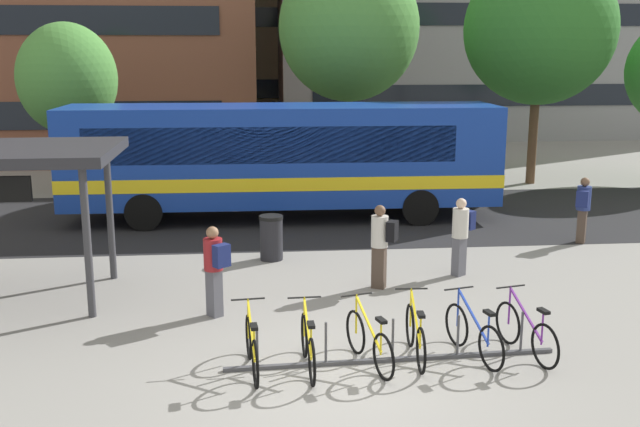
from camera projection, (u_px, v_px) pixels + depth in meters
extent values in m
plane|color=gray|center=(335.00, 377.00, 10.75)|extent=(200.00, 200.00, 0.00)
cube|color=#232326|center=(294.00, 218.00, 20.96)|extent=(80.00, 7.20, 0.01)
cube|color=#14389E|center=(282.00, 154.00, 20.52)|extent=(12.03, 2.69, 2.70)
cube|color=yellow|center=(282.00, 177.00, 20.67)|extent=(12.05, 2.71, 0.36)
cube|color=black|center=(474.00, 112.00, 20.71)|extent=(1.03, 2.31, 0.40)
cube|color=black|center=(491.00, 142.00, 20.94)|extent=(0.11, 2.19, 1.40)
cube|color=black|center=(271.00, 135.00, 21.62)|extent=(9.84, 0.18, 0.97)
cube|color=black|center=(272.00, 145.00, 19.20)|extent=(9.84, 0.18, 0.97)
cylinder|color=black|center=(404.00, 191.00, 22.23)|extent=(1.00, 0.31, 1.00)
cylinder|color=black|center=(420.00, 207.00, 19.99)|extent=(1.00, 0.31, 1.00)
cylinder|color=black|center=(156.00, 195.00, 21.65)|extent=(1.00, 0.31, 1.00)
cylinder|color=black|center=(144.00, 212.00, 19.40)|extent=(1.00, 0.31, 1.00)
cube|color=#47474C|center=(392.00, 360.00, 11.28)|extent=(5.19, 0.33, 0.06)
cylinder|color=#47474C|center=(257.00, 348.00, 10.93)|extent=(0.04, 0.04, 0.70)
cylinder|color=#47474C|center=(326.00, 344.00, 11.07)|extent=(0.04, 0.04, 0.70)
cylinder|color=#47474C|center=(393.00, 340.00, 11.21)|extent=(0.04, 0.04, 0.70)
cylinder|color=#47474C|center=(458.00, 337.00, 11.36)|extent=(0.04, 0.04, 0.70)
cylinder|color=#47474C|center=(521.00, 333.00, 11.50)|extent=(0.04, 0.04, 0.70)
torus|color=black|center=(249.00, 337.00, 11.33)|extent=(0.11, 0.70, 0.70)
torus|color=black|center=(255.00, 364.00, 10.35)|extent=(0.11, 0.70, 0.70)
cube|color=yellow|center=(251.00, 330.00, 10.79)|extent=(0.12, 0.92, 0.58)
cylinder|color=yellow|center=(254.00, 344.00, 10.39)|extent=(0.03, 0.03, 0.55)
cube|color=black|center=(254.00, 327.00, 10.33)|extent=(0.12, 0.23, 0.05)
cylinder|color=yellow|center=(248.00, 318.00, 11.24)|extent=(0.03, 0.03, 0.65)
cylinder|color=black|center=(248.00, 299.00, 11.18)|extent=(0.52, 0.08, 0.03)
torus|color=black|center=(304.00, 335.00, 11.41)|extent=(0.07, 0.71, 0.70)
torus|color=black|center=(312.00, 362.00, 10.42)|extent=(0.07, 0.71, 0.70)
cube|color=yellow|center=(308.00, 328.00, 10.87)|extent=(0.06, 0.92, 0.58)
cylinder|color=yellow|center=(311.00, 342.00, 10.46)|extent=(0.03, 0.03, 0.55)
cube|color=black|center=(311.00, 325.00, 10.40)|extent=(0.11, 0.22, 0.05)
cylinder|color=yellow|center=(304.00, 317.00, 11.32)|extent=(0.03, 0.03, 0.65)
cylinder|color=black|center=(304.00, 297.00, 11.25)|extent=(0.52, 0.05, 0.03)
torus|color=black|center=(356.00, 332.00, 11.53)|extent=(0.23, 0.69, 0.70)
torus|color=black|center=(384.00, 357.00, 10.60)|extent=(0.23, 0.69, 0.70)
cube|color=yellow|center=(369.00, 324.00, 11.02)|extent=(0.28, 0.90, 0.58)
cylinder|color=yellow|center=(381.00, 337.00, 10.63)|extent=(0.04, 0.04, 0.55)
cube|color=black|center=(381.00, 320.00, 10.58)|extent=(0.16, 0.24, 0.05)
cylinder|color=yellow|center=(356.00, 314.00, 11.44)|extent=(0.04, 0.04, 0.65)
cylinder|color=black|center=(356.00, 295.00, 11.38)|extent=(0.51, 0.17, 0.03)
torus|color=black|center=(410.00, 325.00, 11.82)|extent=(0.08, 0.71, 0.70)
torus|color=black|center=(421.00, 351.00, 10.82)|extent=(0.08, 0.71, 0.70)
cube|color=yellow|center=(416.00, 318.00, 11.27)|extent=(0.08, 0.92, 0.58)
cylinder|color=yellow|center=(420.00, 331.00, 10.86)|extent=(0.03, 0.03, 0.55)
cube|color=black|center=(421.00, 315.00, 10.81)|extent=(0.11, 0.23, 0.05)
cylinder|color=yellow|center=(411.00, 307.00, 11.73)|extent=(0.03, 0.03, 0.65)
cylinder|color=black|center=(411.00, 289.00, 11.66)|extent=(0.52, 0.06, 0.03)
torus|color=black|center=(457.00, 325.00, 11.84)|extent=(0.22, 0.69, 0.70)
torus|color=black|center=(491.00, 349.00, 10.90)|extent=(0.22, 0.69, 0.70)
cube|color=#1E3DB2|center=(473.00, 317.00, 11.32)|extent=(0.26, 0.90, 0.58)
cylinder|color=#1E3DB2|center=(488.00, 330.00, 10.93)|extent=(0.04, 0.04, 0.55)
cube|color=black|center=(489.00, 313.00, 10.88)|extent=(0.15, 0.24, 0.05)
cylinder|color=#1E3DB2|center=(458.00, 307.00, 11.75)|extent=(0.04, 0.04, 0.65)
cylinder|color=black|center=(459.00, 288.00, 11.68)|extent=(0.51, 0.16, 0.03)
torus|color=black|center=(508.00, 323.00, 11.92)|extent=(0.20, 0.70, 0.70)
torus|color=black|center=(545.00, 346.00, 10.98)|extent=(0.20, 0.70, 0.70)
cube|color=#702893|center=(526.00, 315.00, 11.40)|extent=(0.24, 0.90, 0.58)
cylinder|color=#702893|center=(542.00, 328.00, 11.01)|extent=(0.04, 0.04, 0.55)
cube|color=black|center=(544.00, 311.00, 10.95)|extent=(0.15, 0.24, 0.05)
cylinder|color=#702893|center=(510.00, 305.00, 11.83)|extent=(0.04, 0.04, 0.65)
cylinder|color=black|center=(511.00, 287.00, 11.77)|extent=(0.51, 0.14, 0.03)
cylinder|color=#38383D|center=(87.00, 243.00, 12.90)|extent=(0.14, 0.14, 2.75)
cylinder|color=#38383D|center=(110.00, 215.00, 15.12)|extent=(0.14, 0.14, 2.75)
cube|color=#47382D|center=(379.00, 267.00, 14.70)|extent=(0.32, 0.30, 0.86)
cylinder|color=beige|center=(380.00, 231.00, 14.53)|extent=(0.46, 0.46, 0.63)
sphere|color=brown|center=(380.00, 211.00, 14.44)|extent=(0.22, 0.22, 0.22)
cube|color=black|center=(392.00, 231.00, 14.43)|extent=(0.29, 0.33, 0.40)
cube|color=#565660|center=(214.00, 293.00, 13.14)|extent=(0.32, 0.33, 0.87)
cylinder|color=maroon|center=(213.00, 254.00, 12.98)|extent=(0.48, 0.48, 0.58)
sphere|color=#936B4C|center=(212.00, 233.00, 12.89)|extent=(0.22, 0.22, 0.22)
cube|color=navy|center=(222.00, 256.00, 12.79)|extent=(0.33, 0.31, 0.40)
cube|color=#565660|center=(459.00, 256.00, 15.52)|extent=(0.33, 0.32, 0.83)
cylinder|color=beige|center=(460.00, 223.00, 15.36)|extent=(0.48, 0.48, 0.62)
sphere|color=beige|center=(461.00, 203.00, 15.27)|extent=(0.22, 0.22, 0.22)
cube|color=navy|center=(468.00, 220.00, 15.53)|extent=(0.31, 0.33, 0.40)
cube|color=#47382D|center=(582.00, 226.00, 18.16)|extent=(0.31, 0.33, 0.84)
cylinder|color=navy|center=(584.00, 198.00, 18.00)|extent=(0.47, 0.47, 0.59)
sphere|color=brown|center=(585.00, 182.00, 17.91)|extent=(0.22, 0.22, 0.22)
cube|color=navy|center=(582.00, 199.00, 17.77)|extent=(0.33, 0.30, 0.40)
cylinder|color=#232328|center=(271.00, 239.00, 16.69)|extent=(0.52, 0.52, 0.95)
cylinder|color=black|center=(271.00, 217.00, 16.58)|extent=(0.55, 0.55, 0.08)
cylinder|color=brown|center=(348.00, 137.00, 26.43)|extent=(0.32, 0.32, 3.28)
ellipsoid|color=#4C8E3D|center=(349.00, 28.00, 25.59)|extent=(4.93, 4.93, 5.13)
cylinder|color=brown|center=(73.00, 159.00, 24.47)|extent=(0.32, 0.32, 2.25)
ellipsoid|color=#4C8E3D|center=(67.00, 79.00, 23.89)|extent=(3.22, 3.22, 3.63)
cylinder|color=brown|center=(533.00, 139.00, 26.06)|extent=(0.32, 0.32, 3.20)
ellipsoid|color=#2D7028|center=(540.00, 29.00, 25.22)|extent=(5.19, 5.19, 5.18)
cube|color=black|center=(520.00, 95.00, 37.76)|extent=(21.50, 0.06, 1.10)
cube|color=black|center=(524.00, 14.00, 36.88)|extent=(21.50, 0.06, 1.10)
cube|color=black|center=(213.00, 89.00, 42.89)|extent=(15.35, 0.06, 1.10)
cube|color=black|center=(211.00, 17.00, 41.99)|extent=(15.35, 0.06, 1.10)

